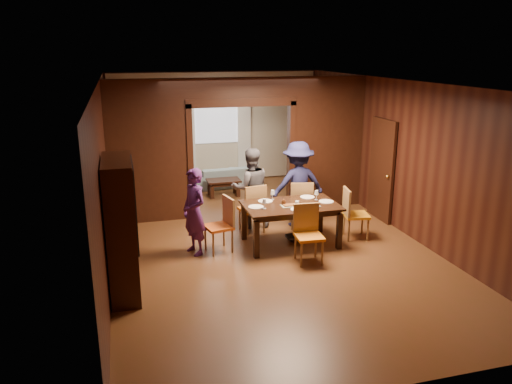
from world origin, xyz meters
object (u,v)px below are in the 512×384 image
object	(u,v)px
person_grey	(251,188)
chair_left	(218,225)
person_navy	(298,184)
dining_table	(290,224)
chair_far_r	(300,204)
sofa	(227,176)
person_purple	(194,212)
hutch	(121,228)
coffee_table	(224,188)
chair_near	(309,235)
chair_right	(356,213)
chair_far_l	(252,208)

from	to	relation	value
person_grey	chair_left	distance (m)	1.42
person_navy	dining_table	distance (m)	1.12
person_grey	dining_table	size ratio (longest dim) A/B	0.95
chair_left	chair_far_r	world-z (taller)	same
dining_table	chair_far_r	distance (m)	0.95
sofa	person_purple	bearing A→B (deg)	66.60
person_purple	dining_table	xyz separation A→B (m)	(1.74, -0.04, -0.38)
sofa	chair_far_r	world-z (taller)	chair_far_r
dining_table	hutch	xyz separation A→B (m)	(-2.95, -1.13, 0.62)
coffee_table	chair_far_r	size ratio (longest dim) A/B	0.82
chair_left	dining_table	bearing A→B (deg)	76.87
chair_left	chair_near	xyz separation A→B (m)	(1.36, -0.86, 0.00)
person_navy	hutch	bearing A→B (deg)	29.62
person_purple	chair_far_r	size ratio (longest dim) A/B	1.57
person_purple	sofa	world-z (taller)	person_purple
chair_right	chair_far_l	world-z (taller)	same
dining_table	coffee_table	size ratio (longest dim) A/B	2.11
chair_far_r	chair_right	bearing A→B (deg)	146.74
person_purple	chair_near	distance (m)	2.00
person_purple	person_navy	xyz separation A→B (m)	(2.20, 0.87, 0.10)
chair_near	hutch	world-z (taller)	hutch
coffee_table	chair_far_l	world-z (taller)	chair_far_l
person_navy	sofa	bearing A→B (deg)	-78.46
chair_left	hutch	distance (m)	2.05
coffee_table	hutch	size ratio (longest dim) A/B	0.40
chair_right	hutch	bearing A→B (deg)	114.72
person_grey	sofa	size ratio (longest dim) A/B	0.88
coffee_table	person_grey	bearing A→B (deg)	-88.06
chair_left	chair_right	size ratio (longest dim) A/B	1.00
sofa	chair_far_r	xyz separation A→B (m)	(0.78, -3.41, 0.22)
chair_far_l	person_navy	bearing A→B (deg)	175.55
person_grey	dining_table	bearing A→B (deg)	115.38
chair_near	hutch	distance (m)	3.05
person_navy	chair_near	xyz separation A→B (m)	(-0.43, -1.75, -0.38)
hutch	person_grey	bearing A→B (deg)	41.78
person_grey	chair_far_l	xyz separation A→B (m)	(-0.05, -0.28, -0.32)
coffee_table	chair_left	world-z (taller)	chair_left
sofa	chair_far_r	bearing A→B (deg)	98.56
sofa	chair_far_l	bearing A→B (deg)	81.96
coffee_table	chair_left	xyz separation A→B (m)	(-0.79, -3.38, 0.28)
person_grey	sofa	xyz separation A→B (m)	(0.17, 3.12, -0.54)
chair_near	chair_right	bearing A→B (deg)	36.49
person_grey	chair_right	xyz separation A→B (m)	(1.75, -1.13, -0.32)
coffee_table	sofa	bearing A→B (deg)	73.10
hutch	sofa	bearing A→B (deg)	63.51
hutch	dining_table	bearing A→B (deg)	20.91
chair_right	person_navy	bearing A→B (deg)	51.85
person_grey	chair_far_r	world-z (taller)	person_grey
person_grey	person_navy	size ratio (longest dim) A/B	0.93
person_purple	dining_table	distance (m)	1.78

